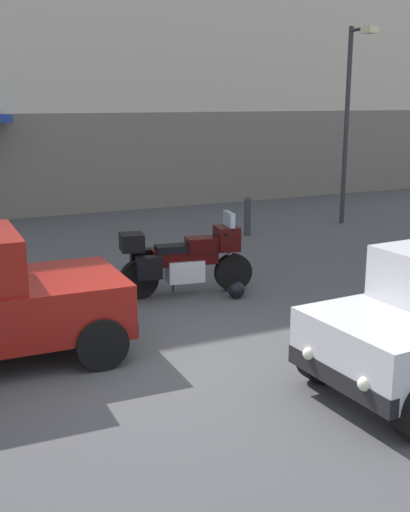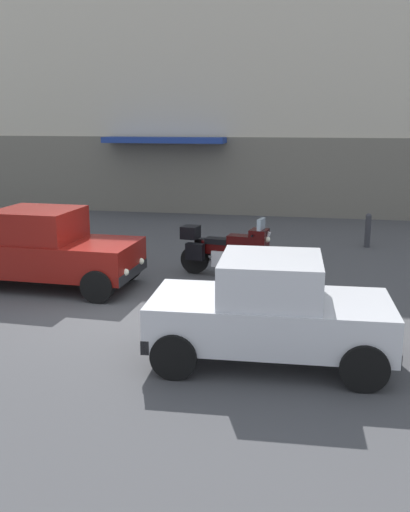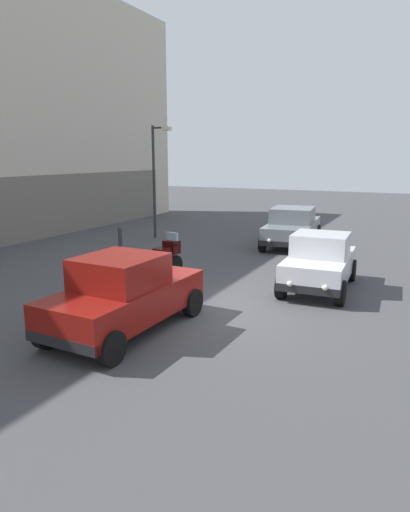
% 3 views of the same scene
% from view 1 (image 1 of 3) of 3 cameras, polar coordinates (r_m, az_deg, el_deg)
% --- Properties ---
extents(ground_plane, '(80.00, 80.00, 0.00)m').
position_cam_1_polar(ground_plane, '(7.88, -3.37, -10.04)').
color(ground_plane, '#424244').
extents(motorcycle, '(2.25, 0.93, 1.36)m').
position_cam_1_polar(motorcycle, '(10.59, -1.86, -0.22)').
color(motorcycle, black).
rests_on(motorcycle, ground).
extents(helmet, '(0.28, 0.28, 0.28)m').
position_cam_1_polar(helmet, '(10.53, 2.80, -3.02)').
color(helmet, black).
rests_on(helmet, ground).
extents(streetlamp_curbside, '(0.28, 0.94, 4.92)m').
position_cam_1_polar(streetlamp_curbside, '(16.92, 12.82, 12.77)').
color(streetlamp_curbside, '#2D2D33').
rests_on(streetlamp_curbside, ground).
extents(bollard_curbside, '(0.16, 0.16, 0.94)m').
position_cam_1_polar(bollard_curbside, '(15.34, 3.80, 3.67)').
color(bollard_curbside, '#333338').
rests_on(bollard_curbside, ground).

